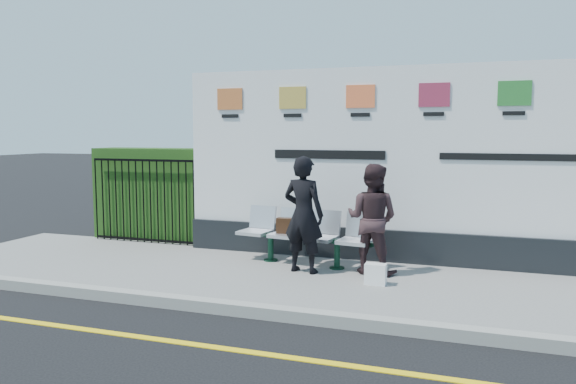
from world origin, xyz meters
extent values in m
plane|color=black|center=(0.00, 0.00, 0.00)|extent=(80.00, 80.00, 0.00)
cube|color=slate|center=(0.00, 2.50, 0.06)|extent=(14.00, 3.00, 0.12)
cube|color=gray|center=(0.00, 1.00, 0.07)|extent=(14.00, 0.18, 0.14)
cube|color=yellow|center=(0.00, 0.00, 0.00)|extent=(14.00, 0.10, 0.01)
cube|color=black|center=(0.50, 3.85, 0.37)|extent=(8.00, 0.30, 0.50)
cube|color=white|center=(0.50, 3.85, 1.87)|extent=(8.00, 0.14, 2.50)
cube|color=#214615|center=(-4.58, 4.30, 0.97)|extent=(2.35, 0.70, 1.70)
imported|color=black|center=(-1.18, 2.72, 0.96)|extent=(0.67, 0.50, 1.67)
imported|color=#312022|center=(-0.25, 2.99, 0.90)|extent=(0.86, 0.72, 1.56)
cube|color=black|center=(-1.60, 3.19, 0.69)|extent=(0.31, 0.15, 0.24)
cube|color=white|center=(-0.08, 2.39, 0.26)|extent=(0.28, 0.17, 0.28)
camera|label=1|loc=(1.17, -4.83, 2.13)|focal=35.00mm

